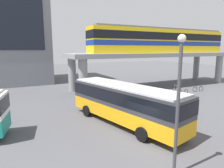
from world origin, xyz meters
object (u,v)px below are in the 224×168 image
Objects in this scene: bicycle_silver at (177,87)px; bicycle_orange at (157,93)px; train at (162,40)px; bicycle_green at (198,89)px; bicycle_black at (155,91)px; bicycle_red at (125,93)px; bus_main at (124,100)px; bicycle_brown at (183,92)px.

bicycle_orange is at bearing -160.57° from bicycle_silver.
train is 14.06× the size of bicycle_green.
bicycle_black is 4.51m from bicycle_red.
train is at bearing 22.51° from bicycle_red.
train is 10.54m from bicycle_orange.
train is 13.87× the size of bicycle_silver.
train is at bearing 46.75° from bicycle_orange.
bus_main reaches higher than bicycle_orange.
bicycle_black is at bearing 59.96° from bicycle_orange.
bicycle_silver is 3.33m from bicycle_brown.
bicycle_green and bicycle_red have the same top height.
bicycle_silver is at bearing 6.99° from bicycle_black.
bicycle_red is at bearing 168.19° from bicycle_green.
bicycle_green and bicycle_silver have the same top height.
bicycle_brown is (12.23, 5.35, -1.63)m from bus_main.
bicycle_green is 11.14m from bicycle_red.
bicycle_silver is at bearing -92.68° from train.
bicycle_orange is at bearing -27.64° from bicycle_red.
bicycle_green is 2.94m from bicycle_silver.
bus_main is 6.33× the size of bicycle_silver.
train is 13.90× the size of bicycle_orange.
bus_main is (-14.12, -12.09, -5.42)m from train.
bicycle_brown is at bearing -105.70° from train.
bicycle_orange is at bearing 36.09° from bus_main.
bicycle_brown is at bearing 23.65° from bus_main.
bicycle_green is at bearing 20.77° from bus_main.
train is 8.05m from bicycle_silver.
bicycle_green is at bearing -47.39° from bicycle_silver.
bicycle_red is at bearing 157.60° from bicycle_brown.
bicycle_red is (-4.46, 0.66, 0.00)m from bicycle_black.
bus_main is 12.30m from bicycle_black.
bus_main is at bearing -139.43° from train.
bicycle_red is at bearing 179.27° from bicycle_silver.
bicycle_black is at bearing 165.88° from bicycle_green.
bicycle_orange is 1.00× the size of bicycle_red.
bicycle_orange is 7.19m from bicycle_green.
bicycle_silver is (13.94, 8.21, -1.63)m from bus_main.
bicycle_silver is 1.00× the size of bicycle_brown.
bicycle_red is at bearing 171.60° from bicycle_black.
bicycle_black is (-6.44, 1.62, 0.00)m from bicycle_green.
bicycle_black is 0.94× the size of bicycle_brown.
bicycle_silver is 8.91m from bicycle_red.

